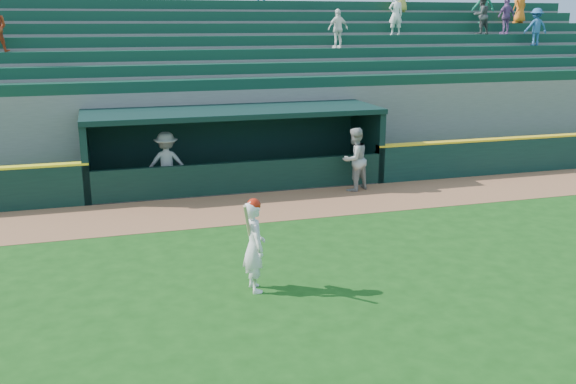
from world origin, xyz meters
name	(u,v)px	position (x,y,z in m)	size (l,w,h in m)	color
ground	(309,268)	(0.00, 0.00, 0.00)	(120.00, 120.00, 0.00)	#144210
warning_track	(255,207)	(0.00, 4.90, 0.01)	(40.00, 3.00, 0.01)	brown
field_wall_right	(575,152)	(12.25, 6.55, 0.60)	(15.50, 0.30, 1.20)	black
dugout_player_front	(354,159)	(3.43, 5.90, 0.99)	(0.96, 0.75, 1.98)	#9F9F9A
dugout_player_inside	(167,163)	(-2.24, 7.12, 0.96)	(1.25, 0.72, 1.93)	#9B9B96
dugout	(232,142)	(0.00, 8.00, 1.36)	(9.40, 2.80, 2.46)	#61615C
stands	(208,94)	(0.01, 12.57, 2.40)	(34.50, 6.25, 7.43)	slate
batter_at_plate	(254,245)	(-1.39, -0.77, 0.94)	(0.55, 0.81, 1.90)	silver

